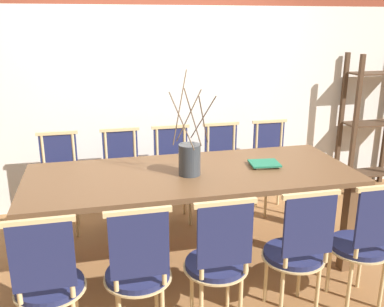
{
  "coord_description": "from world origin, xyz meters",
  "views": [
    {
      "loc": [
        -0.72,
        -3.03,
        1.89
      ],
      "look_at": [
        0.0,
        0.0,
        0.93
      ],
      "focal_mm": 40.0,
      "sensor_mm": 36.0,
      "label": 1
    }
  ],
  "objects_px": {
    "chair_far_center": "(173,172)",
    "dining_table": "(192,183)",
    "chair_near_center": "(218,259)",
    "vase_centerpiece": "(190,159)",
    "book_stack": "(265,164)",
    "shelving_rack": "(372,124)"
  },
  "relations": [
    {
      "from": "chair_far_center",
      "to": "dining_table",
      "type": "bearing_deg",
      "value": 89.55
    },
    {
      "from": "chair_near_center",
      "to": "chair_far_center",
      "type": "bearing_deg",
      "value": 88.84
    },
    {
      "from": "vase_centerpiece",
      "to": "chair_near_center",
      "type": "bearing_deg",
      "value": -89.71
    },
    {
      "from": "chair_near_center",
      "to": "vase_centerpiece",
      "type": "relative_size",
      "value": 1.2
    },
    {
      "from": "book_stack",
      "to": "chair_near_center",
      "type": "bearing_deg",
      "value": -127.39
    },
    {
      "from": "dining_table",
      "to": "chair_near_center",
      "type": "distance_m",
      "value": 0.84
    },
    {
      "from": "dining_table",
      "to": "chair_far_center",
      "type": "xyz_separation_m",
      "value": [
        0.01,
        0.81,
        -0.19
      ]
    },
    {
      "from": "chair_near_center",
      "to": "vase_centerpiece",
      "type": "height_order",
      "value": "vase_centerpiece"
    },
    {
      "from": "vase_centerpiece",
      "to": "book_stack",
      "type": "bearing_deg",
      "value": 5.27
    },
    {
      "from": "chair_near_center",
      "to": "book_stack",
      "type": "distance_m",
      "value": 1.08
    },
    {
      "from": "dining_table",
      "to": "vase_centerpiece",
      "type": "relative_size",
      "value": 3.25
    },
    {
      "from": "chair_far_center",
      "to": "shelving_rack",
      "type": "height_order",
      "value": "shelving_rack"
    },
    {
      "from": "chair_far_center",
      "to": "vase_centerpiece",
      "type": "bearing_deg",
      "value": 87.56
    },
    {
      "from": "vase_centerpiece",
      "to": "shelving_rack",
      "type": "bearing_deg",
      "value": 25.79
    },
    {
      "from": "chair_far_center",
      "to": "vase_centerpiece",
      "type": "height_order",
      "value": "vase_centerpiece"
    },
    {
      "from": "chair_near_center",
      "to": "shelving_rack",
      "type": "bearing_deg",
      "value": 38.81
    },
    {
      "from": "book_stack",
      "to": "shelving_rack",
      "type": "bearing_deg",
      "value": 31.97
    },
    {
      "from": "dining_table",
      "to": "chair_far_center",
      "type": "height_order",
      "value": "chair_far_center"
    },
    {
      "from": "chair_near_center",
      "to": "book_stack",
      "type": "relative_size",
      "value": 3.72
    },
    {
      "from": "dining_table",
      "to": "chair_near_center",
      "type": "xyz_separation_m",
      "value": [
        -0.03,
        -0.81,
        -0.19
      ]
    },
    {
      "from": "dining_table",
      "to": "chair_far_center",
      "type": "relative_size",
      "value": 2.71
    },
    {
      "from": "vase_centerpiece",
      "to": "chair_far_center",
      "type": "bearing_deg",
      "value": 87.56
    }
  ]
}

